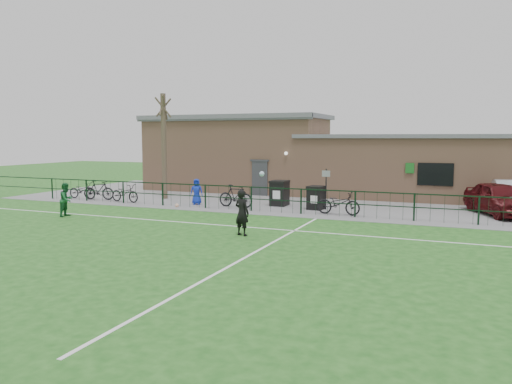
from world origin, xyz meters
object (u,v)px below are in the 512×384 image
at_px(bicycle_d, 236,196).
at_px(sign_post, 326,189).
at_px(bicycle_a, 82,190).
at_px(bicycle_e, 339,203).
at_px(bare_tree, 164,147).
at_px(car_maroon, 500,199).
at_px(spectator_child, 197,192).
at_px(bicycle_c, 125,193).
at_px(wheelie_bin_left, 280,194).
at_px(bicycle_b, 99,190).
at_px(wheelie_bin_right, 316,199).
at_px(ball_ground, 177,205).
at_px(outfield_player, 66,200).

bearing_deg(bicycle_d, sign_post, -72.07).
distance_m(bicycle_a, bicycle_e, 15.02).
bearing_deg(bicycle_e, sign_post, 37.57).
bearing_deg(bare_tree, car_maroon, 2.24).
height_order(bicycle_e, spectator_child, spectator_child).
bearing_deg(bicycle_a, bicycle_c, -96.04).
bearing_deg(spectator_child, bicycle_c, 167.05).
distance_m(bicycle_a, bicycle_c, 3.24).
bearing_deg(wheelie_bin_left, bicycle_b, -169.93).
xyz_separation_m(bare_tree, bicycle_c, (-1.15, -2.16, -2.49)).
xyz_separation_m(wheelie_bin_right, sign_post, (0.44, 0.15, 0.47)).
bearing_deg(bicycle_b, bicycle_e, -102.92).
relative_size(bicycle_a, bicycle_b, 0.99).
relative_size(bicycle_a, ball_ground, 8.95).
xyz_separation_m(bicycle_d, spectator_child, (-2.36, 0.20, 0.10)).
height_order(bicycle_a, outfield_player, outfield_player).
height_order(bicycle_b, outfield_player, outfield_player).
distance_m(bare_tree, bicycle_a, 5.37).
height_order(car_maroon, bicycle_b, car_maroon).
relative_size(bicycle_a, bicycle_d, 0.95).
relative_size(wheelie_bin_left, bicycle_b, 0.67).
relative_size(bicycle_c, outfield_player, 1.24).
relative_size(bicycle_c, bicycle_d, 0.98).
height_order(bicycle_b, bicycle_c, bicycle_b).
xyz_separation_m(bicycle_c, outfield_player, (0.59, -4.97, 0.24)).
distance_m(wheelie_bin_right, ball_ground, 7.03).
relative_size(car_maroon, spectator_child, 3.26).
xyz_separation_m(bare_tree, sign_post, (9.69, -0.67, -1.98)).
distance_m(wheelie_bin_left, spectator_child, 4.37).
bearing_deg(wheelie_bin_left, sign_post, -8.89).
height_order(bare_tree, bicycle_a, bare_tree).
height_order(outfield_player, ball_ground, outfield_player).
xyz_separation_m(bare_tree, spectator_child, (2.94, -1.51, -2.30)).
relative_size(bare_tree, spectator_child, 4.43).
bearing_deg(car_maroon, sign_post, 166.22).
bearing_deg(outfield_player, bicycle_d, -54.55).
bearing_deg(spectator_child, sign_post, -14.90).
xyz_separation_m(bicycle_d, outfield_player, (-5.86, -5.42, 0.16)).
bearing_deg(spectator_child, bicycle_a, 160.74).
bearing_deg(bicycle_a, ball_ground, -98.14).
relative_size(sign_post, bicycle_a, 1.11).
distance_m(sign_post, bicycle_e, 1.74).
height_order(car_maroon, bicycle_e, car_maroon).
xyz_separation_m(car_maroon, bicycle_b, (-20.57, -2.60, -0.20)).
height_order(bicycle_b, ball_ground, bicycle_b).
relative_size(bare_tree, outfield_player, 3.97).
height_order(wheelie_bin_left, bicycle_d, wheelie_bin_left).
height_order(sign_post, car_maroon, sign_post).
bearing_deg(wheelie_bin_right, bicycle_a, -168.08).
bearing_deg(bicycle_d, car_maroon, -74.22).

